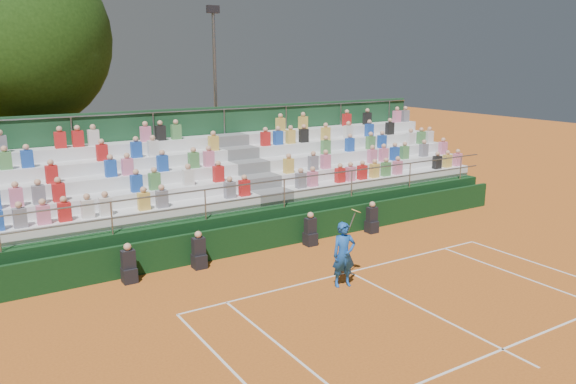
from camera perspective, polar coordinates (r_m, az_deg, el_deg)
ground at (r=17.25m, az=6.24°, el=-8.11°), size 90.00×90.00×0.00m
courtside_wall at (r=19.55m, az=0.47°, el=-3.88°), size 20.00×0.15×1.00m
line_officials at (r=18.46m, az=-2.68°, el=-5.02°), size 9.47×0.40×1.19m
grandstand at (r=22.09m, az=-4.04°, el=-0.33°), size 20.00×5.20×4.40m
tennis_player at (r=15.93m, az=5.70°, el=-6.33°), size 0.92×0.60×2.22m
tree_east at (r=25.19m, az=-26.11°, el=13.84°), size 7.43×7.43×10.82m
floodlight_mast at (r=28.09m, az=-7.41°, el=10.73°), size 0.60×0.25×8.78m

